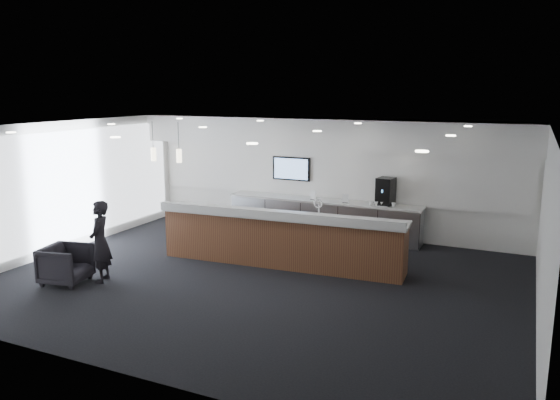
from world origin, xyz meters
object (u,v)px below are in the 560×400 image
at_px(armchair, 66,264).
at_px(lounge_guest, 100,242).
at_px(service_counter, 281,239).
at_px(coffee_machine, 386,191).

xyz_separation_m(armchair, lounge_guest, (0.55, 0.37, 0.43)).
relative_size(service_counter, coffee_machine, 8.15).
distance_m(armchair, lounge_guest, 0.79).
height_order(service_counter, armchair, service_counter).
height_order(armchair, lounge_guest, lounge_guest).
bearing_deg(coffee_machine, lounge_guest, -122.35).
bearing_deg(service_counter, armchair, -143.81).
distance_m(service_counter, coffee_machine, 3.16).
xyz_separation_m(service_counter, coffee_machine, (1.58, 2.64, 0.70)).
xyz_separation_m(service_counter, armchair, (-3.31, -2.77, -0.20)).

